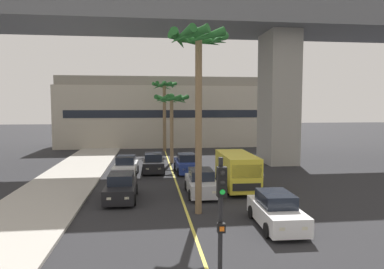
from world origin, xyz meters
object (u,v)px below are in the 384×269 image
(car_queue_fourth, at_px, (126,167))
(palm_tree_far_median, at_px, (172,105))
(car_queue_sixth, at_px, (121,188))
(palm_tree_near_median, at_px, (164,95))
(car_queue_front, at_px, (201,183))
(car_queue_second, at_px, (276,211))
(car_queue_fifth, at_px, (187,164))
(car_queue_third, at_px, (154,163))
(traffic_light_median_near, at_px, (221,215))
(delivery_van, at_px, (237,170))
(palm_tree_mid_median, at_px, (199,58))

(car_queue_fourth, relative_size, palm_tree_far_median, 0.62)
(car_queue_sixth, distance_m, palm_tree_near_median, 23.45)
(car_queue_front, height_order, palm_tree_far_median, palm_tree_far_median)
(car_queue_second, distance_m, car_queue_fifth, 13.84)
(car_queue_third, xyz_separation_m, palm_tree_far_median, (1.84, 4.52, 4.87))
(car_queue_front, height_order, palm_tree_near_median, palm_tree_near_median)
(car_queue_second, relative_size, car_queue_third, 1.00)
(car_queue_front, height_order, traffic_light_median_near, traffic_light_median_near)
(palm_tree_far_median, bearing_deg, car_queue_third, -112.09)
(palm_tree_far_median, bearing_deg, car_queue_sixth, -106.24)
(car_queue_third, distance_m, traffic_light_median_near, 20.82)
(car_queue_second, relative_size, palm_tree_near_median, 0.48)
(car_queue_fifth, height_order, traffic_light_median_near, traffic_light_median_near)
(car_queue_front, height_order, car_queue_fourth, same)
(car_queue_third, height_order, delivery_van, delivery_van)
(palm_tree_far_median, bearing_deg, car_queue_fourth, -123.68)
(car_queue_front, xyz_separation_m, car_queue_second, (2.53, -6.23, 0.00))
(palm_tree_far_median, bearing_deg, traffic_light_median_near, -90.80)
(car_queue_fifth, bearing_deg, car_queue_front, -88.88)
(car_queue_sixth, bearing_deg, traffic_light_median_near, -73.82)
(car_queue_fifth, bearing_deg, car_queue_sixth, -120.48)
(car_queue_fourth, distance_m, palm_tree_far_median, 8.75)
(car_queue_front, xyz_separation_m, car_queue_fifth, (-0.14, 7.35, 0.00))
(palm_tree_near_median, bearing_deg, car_queue_fifth, -85.30)
(traffic_light_median_near, xyz_separation_m, palm_tree_far_median, (0.35, 25.19, 2.88))
(car_queue_sixth, height_order, palm_tree_near_median, palm_tree_near_median)
(car_queue_second, bearing_deg, car_queue_front, 112.14)
(car_queue_fourth, bearing_deg, car_queue_second, -59.09)
(car_queue_front, distance_m, delivery_van, 2.84)
(palm_tree_near_median, bearing_deg, car_queue_third, -96.46)
(car_queue_second, relative_size, car_queue_sixth, 1.01)
(palm_tree_near_median, relative_size, palm_tree_mid_median, 0.91)
(car_queue_sixth, relative_size, palm_tree_near_median, 0.48)
(traffic_light_median_near, relative_size, palm_tree_far_median, 0.63)
(car_queue_front, distance_m, palm_tree_far_median, 13.46)
(car_queue_fifth, bearing_deg, palm_tree_far_median, 99.79)
(car_queue_second, relative_size, palm_tree_far_median, 0.62)
(car_queue_third, xyz_separation_m, car_queue_fifth, (2.72, -0.63, 0.00))
(car_queue_front, xyz_separation_m, delivery_van, (2.54, 1.12, 0.57))
(car_queue_sixth, height_order, delivery_van, delivery_van)
(car_queue_third, distance_m, palm_tree_mid_median, 13.97)
(car_queue_third, bearing_deg, car_queue_sixth, -103.03)
(car_queue_front, relative_size, car_queue_fourth, 0.99)
(delivery_van, bearing_deg, car_queue_fifth, 113.35)
(palm_tree_mid_median, xyz_separation_m, palm_tree_far_median, (-0.32, 16.32, -2.29))
(car_queue_sixth, distance_m, palm_tree_far_median, 14.57)
(palm_tree_mid_median, bearing_deg, traffic_light_median_near, -94.34)
(palm_tree_near_median, bearing_deg, car_queue_fourth, -103.83)
(car_queue_third, xyz_separation_m, palm_tree_mid_median, (2.16, -11.80, 7.16))
(car_queue_second, bearing_deg, palm_tree_far_median, 100.78)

